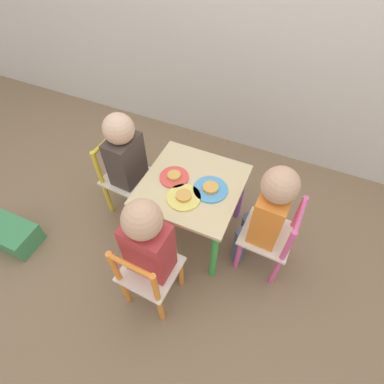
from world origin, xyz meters
name	(u,v)px	position (x,y,z in m)	size (l,w,h in m)	color
ground_plane	(192,230)	(0.00, 0.00, 0.00)	(6.00, 6.00, 0.00)	#7F664C
kids_table	(192,193)	(0.00, 0.00, 0.38)	(0.51, 0.51, 0.45)	beige
chair_orange	(148,275)	(-0.03, -0.46, 0.26)	(0.27, 0.27, 0.53)	silver
chair_pink	(271,237)	(0.47, -0.02, 0.26)	(0.27, 0.27, 0.53)	silver
chair_yellow	(125,178)	(-0.46, 0.03, 0.26)	(0.28, 0.28, 0.53)	silver
child_front	(151,244)	(-0.02, -0.40, 0.46)	(0.21, 0.22, 0.76)	#7A6B5B
child_right	(267,212)	(0.40, -0.02, 0.45)	(0.22, 0.21, 0.75)	#4C608E
child_left	(128,159)	(-0.40, 0.03, 0.45)	(0.22, 0.21, 0.74)	#38383D
plate_front	(184,197)	(0.00, -0.10, 0.46)	(0.17, 0.17, 0.03)	#EADB66
plate_right	(210,189)	(0.10, 0.00, 0.46)	(0.18, 0.18, 0.03)	#4C9EE0
plate_left	(174,177)	(-0.10, 0.00, 0.46)	(0.16, 0.16, 0.03)	#E54C47
storage_bin	(13,235)	(-0.96, -0.51, 0.07)	(0.30, 0.19, 0.14)	#3D8E56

